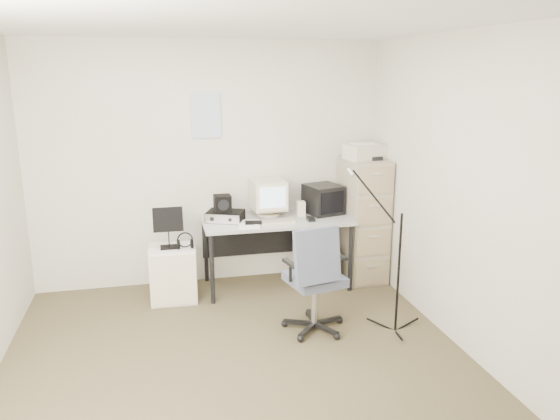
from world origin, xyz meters
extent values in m
cube|color=#443C25|center=(0.00, 0.00, -0.01)|extent=(3.60, 3.60, 0.01)
cube|color=white|center=(0.00, 0.00, 2.50)|extent=(3.60, 3.60, 0.01)
cube|color=silver|center=(0.00, 1.80, 1.25)|extent=(3.60, 0.02, 2.50)
cube|color=silver|center=(0.00, -1.80, 1.25)|extent=(3.60, 0.02, 2.50)
cube|color=silver|center=(1.80, 0.00, 1.25)|extent=(0.02, 3.60, 2.50)
cube|color=white|center=(-0.02, 1.79, 1.75)|extent=(0.30, 0.02, 0.44)
cube|color=gray|center=(1.58, 1.48, 0.65)|extent=(0.40, 0.60, 1.30)
cube|color=beige|center=(1.58, 1.49, 1.38)|extent=(0.44, 0.35, 0.15)
cube|color=#A3A3A3|center=(0.63, 1.45, 0.36)|extent=(1.50, 0.70, 0.73)
cube|color=beige|center=(0.58, 1.60, 0.92)|extent=(0.35, 0.37, 0.37)
cube|color=black|center=(1.15, 1.55, 0.88)|extent=(0.41, 0.42, 0.30)
cube|color=beige|center=(0.90, 1.50, 0.81)|extent=(0.08, 0.08, 0.15)
cube|color=beige|center=(0.56, 1.28, 0.74)|extent=(0.42, 0.16, 0.02)
cube|color=black|center=(0.95, 1.29, 0.75)|extent=(0.07, 0.12, 0.03)
cube|color=black|center=(0.11, 1.48, 0.78)|extent=(0.42, 0.37, 0.10)
cube|color=black|center=(0.09, 1.48, 0.91)|extent=(0.17, 0.16, 0.16)
cube|color=white|center=(0.32, 1.27, 0.74)|extent=(0.24, 0.30, 0.02)
cube|color=beige|center=(1.02, 1.44, 0.23)|extent=(0.32, 0.54, 0.47)
cube|color=slate|center=(0.73, 0.40, 0.49)|extent=(0.67, 0.67, 0.97)
cube|color=silver|center=(-0.43, 1.32, 0.27)|extent=(0.45, 0.36, 0.55)
cube|color=black|center=(-0.46, 1.30, 0.75)|extent=(0.30, 0.19, 0.41)
torus|color=black|center=(-0.31, 1.25, 0.60)|extent=(0.17, 0.17, 0.03)
cylinder|color=black|center=(1.41, 0.23, 0.69)|extent=(0.03, 0.03, 1.38)
camera|label=1|loc=(-0.55, -3.77, 2.21)|focal=35.00mm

